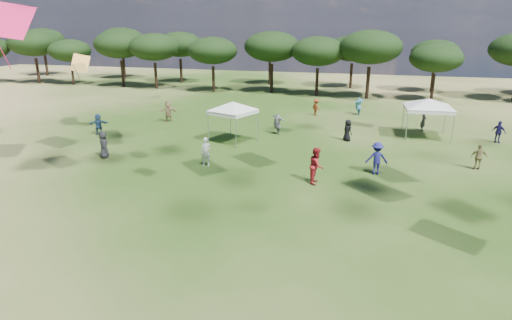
# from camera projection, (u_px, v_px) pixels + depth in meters

# --- Properties ---
(tree_line) EXTENTS (108.78, 17.63, 7.77)m
(tree_line) POSITION_uv_depth(u_px,v_px,m) (364.00, 48.00, 50.48)
(tree_line) COLOR black
(tree_line) RESTS_ON ground
(tent_left) EXTENTS (5.07, 5.07, 3.20)m
(tent_left) POSITION_uv_depth(u_px,v_px,m) (233.00, 103.00, 29.87)
(tent_left) COLOR gray
(tent_left) RESTS_ON ground
(tent_right) EXTENTS (6.59, 6.59, 3.18)m
(tent_right) POSITION_uv_depth(u_px,v_px,m) (429.00, 100.00, 31.20)
(tent_right) COLOR gray
(tent_right) RESTS_ON ground
(festival_crowd) EXTENTS (30.00, 20.65, 1.93)m
(festival_crowd) POSITION_uv_depth(u_px,v_px,m) (287.00, 127.00, 31.56)
(festival_crowd) COLOR navy
(festival_crowd) RESTS_ON ground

